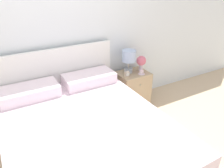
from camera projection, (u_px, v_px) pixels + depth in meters
The scene contains 8 objects.
ground_plane at pixel (61, 117), 3.28m from camera, with size 12.00×12.00×0.00m, color #CCB28E.
wall_back at pixel (48, 29), 2.75m from camera, with size 8.00×0.06×2.60m.
bed at pixel (84, 138), 2.40m from camera, with size 1.66×2.04×1.07m.
nightstand at pixel (132, 89), 3.50m from camera, with size 0.48×0.40×0.56m.
table_lamp at pixel (129, 58), 3.28m from camera, with size 0.21×0.21×0.36m.
flower_vase at pixel (141, 62), 3.38m from camera, with size 0.15×0.15×0.24m.
teacup at pixel (141, 72), 3.32m from camera, with size 0.10×0.10×0.06m.
alarm_clock at pixel (127, 74), 3.24m from camera, with size 0.07×0.05×0.07m.
Camera 1 is at (-0.65, -2.74, 1.92)m, focal length 35.00 mm.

